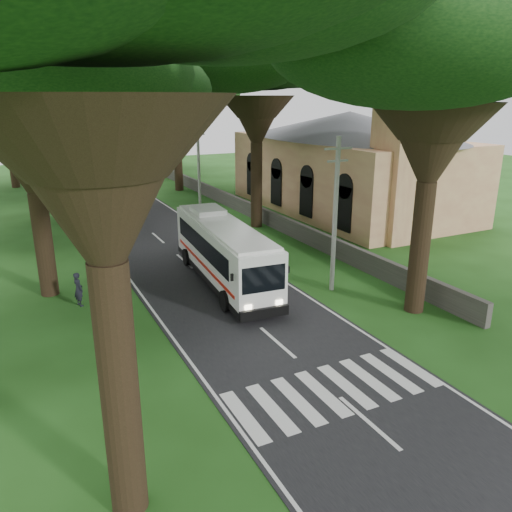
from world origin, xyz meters
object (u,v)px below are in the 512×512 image
Objects in this scene: pole_mid at (199,166)px; distant_car_b at (59,170)px; pole_near at (335,213)px; pole_far at (141,146)px; distant_car_c at (89,167)px; church at (349,155)px; pedestrian at (78,289)px; coach_bus at (223,251)px.

pole_mid is 31.61m from distant_car_b.
pole_near is 20.00m from pole_mid.
distant_car_c is at bearing 113.69° from pole_far.
pole_near is at bearing -92.52° from distant_car_b.
church is at bearing -19.81° from pole_mid.
pole_far is at bearing -62.42° from distant_car_b.
distant_car_b is (-8.50, 50.23, -3.55)m from pole_near.
distant_car_c is (-4.70, 10.71, -3.44)m from pole_far.
pole_far reaches higher than distant_car_c.
pole_mid is (0.00, 20.00, 0.00)m from pole_near.
pole_near is 51.04m from distant_car_c.
distant_car_c is at bearing 115.89° from church.
church is 14.00× the size of pedestrian.
pole_near and pole_far have the same top height.
distant_car_c is at bearing 98.70° from pole_mid.
coach_bus is (-17.04, -11.89, -3.11)m from church.
distant_car_c is (-0.02, 47.05, -1.06)m from coach_bus.
pole_far is 0.69× the size of coach_bus.
coach_bus is 7.70m from pedestrian.
distant_car_c is 2.85× the size of pedestrian.
pole_mid reaches higher than pedestrian.
distant_car_b is at bearing 99.60° from pole_near.
pole_near is 51.07m from distant_car_b.
pole_far is (0.00, 20.00, 0.00)m from pole_mid.
coach_bus is 3.15× the size of distant_car_b.
pole_far is at bearing 87.15° from coach_bus.
church is 27.41m from pole_far.
pole_mid is at bearing 78.50° from coach_bus.
distant_car_c is at bearing 94.51° from coach_bus.
church is at bearing 39.38° from coach_bus.
pole_mid is at bearing 90.00° from pole_near.
distant_car_c is at bearing -28.13° from pedestrian.
pole_mid reaches higher than distant_car_b.
coach_bus reaches higher than pedestrian.
church is 19.88m from pole_near.
pole_near reaches higher than distant_car_b.
pole_mid is 1.64× the size of distant_car_c.
pole_near is 1.64× the size of distant_car_c.
pole_mid is at bearing 92.70° from distant_car_c.
pole_near is at bearing -90.00° from pole_far.
pole_mid is 4.67× the size of pedestrian.
pedestrian is (-24.69, -11.79, -4.05)m from church.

